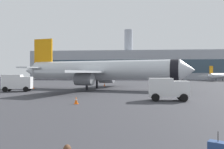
% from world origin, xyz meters
% --- Properties ---
extents(airplane_at_gate, '(35.33, 32.17, 10.50)m').
position_xyz_m(airplane_at_gate, '(-6.19, 42.04, 3.66)').
color(airplane_at_gate, silver).
rests_on(airplane_at_gate, ground).
extents(airplane_taxiing, '(16.18, 16.07, 5.88)m').
position_xyz_m(airplane_taxiing, '(34.91, 93.40, 2.05)').
color(airplane_taxiing, silver).
rests_on(airplane_taxiing, ground).
extents(service_truck, '(5.14, 3.31, 2.90)m').
position_xyz_m(service_truck, '(-19.72, 35.13, 1.61)').
color(service_truck, white).
rests_on(service_truck, ground).
extents(cargo_van, '(4.42, 2.37, 2.60)m').
position_xyz_m(cargo_van, '(4.20, 23.62, 1.45)').
color(cargo_van, white).
rests_on(cargo_van, ground).
extents(safety_cone_near, '(0.44, 0.44, 0.78)m').
position_xyz_m(safety_cone_near, '(-6.63, 52.73, 0.38)').
color(safety_cone_near, '#F2590C').
rests_on(safety_cone_near, ground).
extents(safety_cone_mid, '(0.44, 0.44, 0.63)m').
position_xyz_m(safety_cone_mid, '(-20.01, 42.52, 0.31)').
color(safety_cone_mid, '#F2590C').
rests_on(safety_cone_mid, ground).
extents(safety_cone_far, '(0.44, 0.44, 0.81)m').
position_xyz_m(safety_cone_far, '(-5.60, 19.74, 0.40)').
color(safety_cone_far, '#F2590C').
rests_on(safety_cone_far, ground).
extents(terminal_building, '(100.12, 23.62, 26.44)m').
position_xyz_m(terminal_building, '(-1.82, 123.68, 7.31)').
color(terminal_building, '#9EA3AD').
rests_on(terminal_building, ground).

